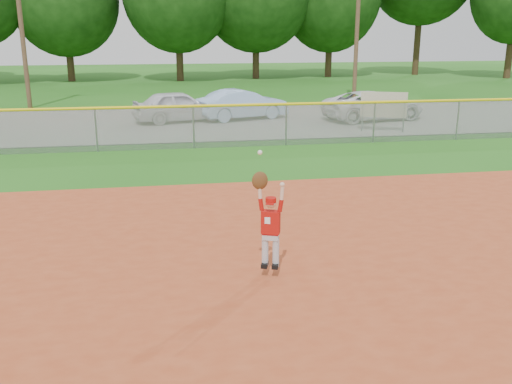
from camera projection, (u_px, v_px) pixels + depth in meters
The scene contains 10 objects.
ground at pixel (226, 254), 10.79m from camera, with size 120.00×120.00×0.00m, color #215F15.
clay_infield at pixel (251, 334), 7.94m from camera, with size 24.00×16.00×0.04m, color #A43E1D.
parking_strip at pixel (186, 122), 25.95m from camera, with size 44.00×10.00×0.03m, color gray.
car_white_a at pixel (179, 106), 25.70m from camera, with size 1.64×4.09×1.39m, color silver.
car_blue at pixel (243, 104), 26.39m from camera, with size 1.45×4.16×1.37m, color #9BBCE7.
car_white_b at pixel (373, 105), 26.25m from camera, with size 2.17×4.71×1.31m, color white.
sponsor_sign at pixel (384, 106), 23.09m from camera, with size 1.74×0.71×1.64m.
outfield_fence at pixel (193, 124), 20.02m from camera, with size 40.06×0.10×1.55m.
power_lines at pixel (197, 17), 30.50m from camera, with size 19.40×0.24×9.00m.
ballplayer at pixel (269, 221), 9.51m from camera, with size 0.55×0.34×2.02m.
Camera 1 is at (-1.09, -9.99, 4.12)m, focal length 40.00 mm.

